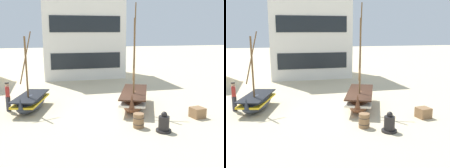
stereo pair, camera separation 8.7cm
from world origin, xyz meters
TOP-DOWN VIEW (x-y plane):
  - ground_plane at (0.00, 0.00)m, footprint 120.00×120.00m
  - fishing_boat_near_left at (-4.80, 1.44)m, footprint 2.18×3.70m
  - fishing_boat_centre_large at (1.19, 0.32)m, footprint 2.94×4.53m
  - fisherman_by_hull at (-6.06, 1.50)m, footprint 0.28×0.39m
  - capstan_winch at (1.30, -3.62)m, footprint 0.72×0.72m
  - wooden_barrel at (0.35, -2.84)m, footprint 0.56×0.56m
  - cargo_crate at (3.92, -2.20)m, footprint 0.75×0.75m
  - harbor_building_main at (-0.19, 12.99)m, footprint 7.99×6.21m

SIDE VIEW (x-z plane):
  - ground_plane at x=0.00m, z-range 0.00..0.00m
  - cargo_crate at x=3.92m, z-range 0.00..0.55m
  - wooden_barrel at x=0.35m, z-range 0.00..0.70m
  - capstan_winch at x=1.30m, z-range -0.11..0.86m
  - fishing_boat_near_left at x=-4.80m, z-range -1.77..2.77m
  - fishing_boat_centre_large at x=1.19m, z-range -2.49..3.67m
  - fisherman_by_hull at x=-6.06m, z-range -0.01..1.68m
  - harbor_building_main at x=-0.19m, z-range 0.01..10.32m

